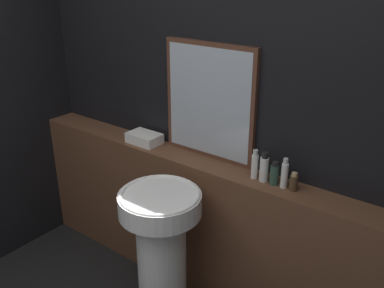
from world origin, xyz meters
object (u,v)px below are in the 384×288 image
hand_soap_bottle (294,182)px  conditioner_bottle (264,168)px  pedestal_sink (161,249)px  towel_stack (144,138)px  mirror (210,102)px  shampoo_bottle (255,165)px  lotion_bottle (274,174)px  body_wash_bottle (284,174)px

hand_soap_bottle → conditioner_bottle: bearing=-180.0°
pedestal_sink → hand_soap_bottle: (0.58, 0.39, 0.44)m
pedestal_sink → towel_stack: (-0.47, 0.39, 0.43)m
mirror → towel_stack: mirror is taller
pedestal_sink → shampoo_bottle: (0.35, 0.39, 0.47)m
mirror → pedestal_sink: bearing=-88.0°
towel_stack → lotion_bottle: lotion_bottle is taller
pedestal_sink → towel_stack: towel_stack is taller
mirror → body_wash_bottle: bearing=-9.0°
conditioner_bottle → lotion_bottle: size_ratio=1.28×
shampoo_bottle → towel_stack: bearing=180.0°
body_wash_bottle → conditioner_bottle: bearing=180.0°
pedestal_sink → shampoo_bottle: size_ratio=5.33×
mirror → conditioner_bottle: mirror is taller
towel_stack → hand_soap_bottle: (1.05, 0.00, 0.01)m
conditioner_bottle → lotion_bottle: (0.06, 0.00, -0.02)m
mirror → conditioner_bottle: bearing=-11.5°
shampoo_bottle → body_wash_bottle: 0.18m
shampoo_bottle → body_wash_bottle: same height
mirror → towel_stack: 0.56m
conditioner_bottle → lotion_bottle: 0.06m
conditioner_bottle → body_wash_bottle: size_ratio=1.00×
shampoo_bottle → hand_soap_bottle: 0.23m
hand_soap_bottle → shampoo_bottle: bearing=-180.0°
hand_soap_bottle → lotion_bottle: bearing=-180.0°
pedestal_sink → towel_stack: size_ratio=4.08×
hand_soap_bottle → towel_stack: bearing=-180.0°
pedestal_sink → mirror: mirror is taller
pedestal_sink → mirror: bearing=92.0°
conditioner_bottle → hand_soap_bottle: (0.17, 0.00, -0.03)m
body_wash_bottle → towel_stack: bearing=180.0°
mirror → towel_stack: bearing=-169.3°
hand_soap_bottle → pedestal_sink: bearing=-145.9°
pedestal_sink → body_wash_bottle: body_wash_bottle is taller
towel_stack → hand_soap_bottle: 1.05m
pedestal_sink → shampoo_bottle: 0.70m
pedestal_sink → towel_stack: bearing=140.3°
mirror → shampoo_bottle: bearing=-13.3°
pedestal_sink → lotion_bottle: lotion_bottle is taller
mirror → hand_soap_bottle: 0.67m
pedestal_sink → hand_soap_bottle: size_ratio=8.76×
towel_stack → body_wash_bottle: size_ratio=1.31×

